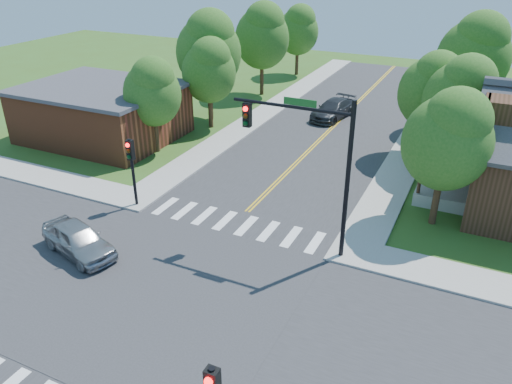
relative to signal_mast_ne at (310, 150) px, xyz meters
The scene contains 22 objects.
ground 8.37m from the signal_mast_ne, 125.00° to the right, with size 100.00×100.00×0.00m, color #37581B.
road_ns 8.36m from the signal_mast_ne, 125.00° to the right, with size 10.00×90.00×0.04m, color #2D2D30.
road_ew 8.36m from the signal_mast_ne, 125.00° to the right, with size 90.00×10.00×0.04m, color #2D2D30.
intersection_patch 8.37m from the signal_mast_ne, 125.00° to the right, with size 10.20×10.20×0.06m, color #2D2D30.
sidewalk_nw 22.73m from the signal_mast_ne, 152.60° to the left, with size 40.00×40.00×0.14m.
crosswalk_north 6.23m from the signal_mast_ne, behind, with size 8.85×2.00×0.01m.
centerline 8.34m from the signal_mast_ne, 125.00° to the right, with size 0.30×90.00×0.01m.
signal_mast_ne is the anchor object (origin of this frame).
signal_pole_nw 9.76m from the signal_mast_ne, behind, with size 0.34×0.42×3.80m.
building_nw 19.87m from the signal_mast_ne, 157.21° to the left, with size 10.40×8.40×3.73m.
tree_e_a 7.00m from the signal_mast_ne, 44.15° to the left, with size 4.12×3.91×7.00m.
tree_e_b 12.87m from the signal_mast_ne, 67.57° to the left, with size 4.22×4.01×7.17m.
tree_e_c 20.78m from the signal_mast_ne, 76.39° to the left, with size 5.04×4.79×8.57m.
tree_e_d 29.70m from the signal_mast_ne, 79.78° to the left, with size 4.07×3.86×6.92m.
tree_w_a 14.77m from the signal_mast_ne, 152.12° to the left, with size 3.75×3.56×6.38m.
tree_w_b 19.47m from the signal_mast_ne, 132.56° to the left, with size 4.95×4.70×8.42m.
tree_w_c 25.80m from the signal_mast_ne, 119.11° to the left, with size 4.82×4.58×8.20m.
tree_w_d 33.44m from the signal_mast_ne, 111.83° to the left, with size 4.20×3.99×7.14m.
tree_house 14.01m from the signal_mast_ne, 77.20° to the left, with size 4.05×3.85×6.89m.
tree_bldg 17.63m from the signal_mast_ne, 133.96° to the left, with size 3.97×3.78×6.76m.
car_silver 10.99m from the signal_mast_ne, 152.27° to the right, with size 4.50×2.81×1.43m, color #A1A5A8.
car_dgrey 19.60m from the signal_mast_ne, 103.89° to the left, with size 2.81×5.20×1.43m, color #323337.
Camera 1 is at (10.15, -12.80, 12.63)m, focal length 35.00 mm.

